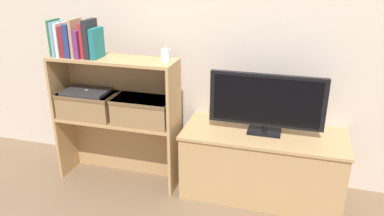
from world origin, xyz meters
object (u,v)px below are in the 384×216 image
(tv_stand, at_px, (262,163))
(book_teal, at_px, (97,43))
(laptop, at_px, (87,91))
(tv, at_px, (266,102))
(book_skyblue, at_px, (59,38))
(book_charcoal, at_px, (90,39))
(book_crimson, at_px, (86,40))
(storage_basket_left, at_px, (88,104))
(book_maroon, at_px, (67,41))
(book_ivory, at_px, (62,39))
(baby_monitor, at_px, (166,55))
(book_tan, at_px, (76,38))
(book_plum, at_px, (81,43))
(storage_basket_right, at_px, (143,110))
(book_navy, at_px, (72,40))
(book_forest, at_px, (55,37))

(tv_stand, height_order, book_teal, book_teal)
(laptop, bearing_deg, tv, 4.96)
(book_skyblue, height_order, book_charcoal, book_charcoal)
(book_charcoal, height_order, laptop, book_charcoal)
(book_crimson, relative_size, laptop, 0.74)
(storage_basket_left, bearing_deg, book_maroon, -173.27)
(book_ivory, bearing_deg, book_charcoal, -0.00)
(book_crimson, distance_m, baby_monitor, 0.56)
(baby_monitor, distance_m, laptop, 0.67)
(book_tan, relative_size, book_charcoal, 1.00)
(tv_stand, bearing_deg, storage_basket_left, -174.97)
(book_tan, xyz_separation_m, book_crimson, (0.07, -0.00, -0.01))
(book_maroon, bearing_deg, book_plum, 0.00)
(book_charcoal, xyz_separation_m, storage_basket_right, (0.35, 0.01, -0.48))
(book_teal, bearing_deg, tv_stand, 6.20)
(book_ivory, xyz_separation_m, book_tan, (0.11, 0.00, 0.01))
(book_plum, bearing_deg, laptop, 124.42)
(book_navy, xyz_separation_m, book_crimson, (0.11, -0.00, 0.00))
(tv, bearing_deg, book_teal, -173.88)
(book_skyblue, xyz_separation_m, book_plum, (0.17, 0.00, -0.02))
(tv_stand, distance_m, book_plum, 1.49)
(book_maroon, xyz_separation_m, laptop, (0.10, 0.01, -0.36))
(tv, relative_size, book_crimson, 3.21)
(book_ivory, distance_m, book_tan, 0.11)
(book_plum, bearing_deg, book_ivory, 180.00)
(book_tan, distance_m, book_teal, 0.15)
(book_navy, bearing_deg, book_teal, -0.00)
(book_skyblue, bearing_deg, book_navy, 0.00)
(tv, xyz_separation_m, storage_basket_right, (-0.83, -0.11, -0.10))
(tv_stand, bearing_deg, baby_monitor, -171.68)
(book_tan, height_order, laptop, book_tan)
(book_forest, height_order, laptop, book_forest)
(laptop, bearing_deg, tv_stand, 5.03)
(book_charcoal, bearing_deg, book_skyblue, 180.00)
(book_crimson, bearing_deg, tv, 5.71)
(book_maroon, bearing_deg, tv, 5.09)
(book_plum, distance_m, storage_basket_left, 0.44)
(book_plum, bearing_deg, book_tan, 180.00)
(storage_basket_left, height_order, laptop, laptop)
(tv_stand, height_order, storage_basket_left, storage_basket_left)
(storage_basket_right, bearing_deg, baby_monitor, 4.91)
(book_charcoal, distance_m, storage_basket_right, 0.59)
(book_teal, xyz_separation_m, laptop, (-0.13, 0.01, -0.36))
(book_teal, xyz_separation_m, storage_basket_right, (0.30, 0.01, -0.45))
(book_tan, xyz_separation_m, storage_basket_right, (0.46, 0.01, -0.48))
(book_tan, bearing_deg, book_plum, -0.00)
(book_ivory, distance_m, book_maroon, 0.04)
(book_skyblue, xyz_separation_m, laptop, (0.16, 0.01, -0.37))
(book_maroon, distance_m, storage_basket_right, 0.70)
(laptop, bearing_deg, book_ivory, -175.02)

